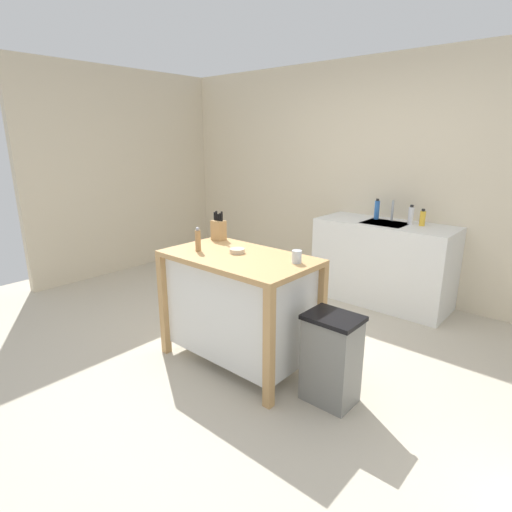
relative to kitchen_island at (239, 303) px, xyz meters
name	(u,v)px	position (x,y,z in m)	size (l,w,h in m)	color
ground_plane	(253,356)	(0.04, 0.11, -0.50)	(6.87, 6.87, 0.00)	#BCB29E
wall_back	(380,179)	(0.04, 2.29, 0.80)	(5.87, 0.10, 2.60)	beige
wall_left	(127,172)	(-2.89, 0.90, 0.80)	(0.10, 2.78, 2.60)	beige
kitchen_island	(239,303)	(0.00, 0.00, 0.00)	(1.18, 0.68, 0.89)	tan
knife_block	(219,229)	(-0.47, 0.24, 0.48)	(0.11, 0.09, 0.25)	tan
bowl_stoneware_deep	(237,251)	(-0.05, 0.04, 0.41)	(0.12, 0.12, 0.03)	beige
drinking_cup	(297,257)	(0.45, 0.13, 0.44)	(0.07, 0.07, 0.09)	silver
pepper_grinder	(198,240)	(-0.32, -0.12, 0.48)	(0.04, 0.04, 0.19)	#AD7F4C
trash_bin	(331,359)	(0.83, 0.02, -0.18)	(0.36, 0.28, 0.63)	slate
sink_counter	(382,263)	(0.31, 1.94, -0.05)	(1.43, 0.60, 0.89)	silver
sink_faucet	(392,211)	(0.31, 2.08, 0.50)	(0.02, 0.02, 0.22)	#B7BCC1
bottle_hand_soap	(422,218)	(0.65, 2.03, 0.47)	(0.06, 0.06, 0.17)	yellow
bottle_spray_cleaner	(377,210)	(0.14, 2.05, 0.49)	(0.05, 0.05, 0.23)	blue
bottle_dish_soap	(411,215)	(0.52, 2.03, 0.48)	(0.06, 0.06, 0.20)	white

